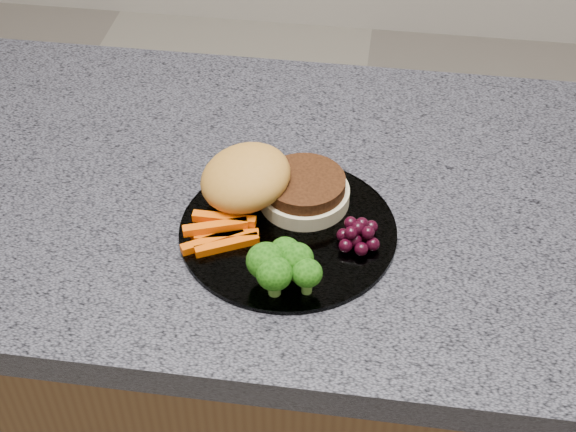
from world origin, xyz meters
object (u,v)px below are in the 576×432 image
at_px(grape_bunch, 359,234).
at_px(island_cabinet, 313,404).
at_px(burger, 266,185).
at_px(plate, 288,230).

bearing_deg(grape_bunch, island_cabinet, 120.18).
bearing_deg(burger, grape_bunch, -39.67).
height_order(island_cabinet, grape_bunch, grape_bunch).
height_order(burger, grape_bunch, burger).
xyz_separation_m(plate, grape_bunch, (0.08, -0.01, 0.02)).
distance_m(plate, grape_bunch, 0.09).
relative_size(island_cabinet, plate, 4.62).
bearing_deg(grape_bunch, burger, 154.36).
bearing_deg(plate, island_cabinet, 68.38).
relative_size(burger, grape_bunch, 3.76).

